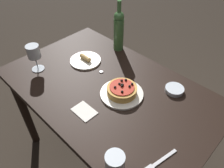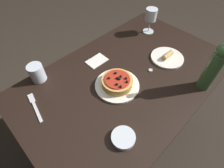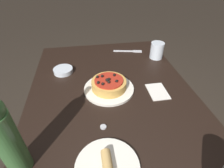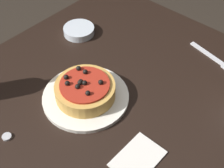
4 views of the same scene
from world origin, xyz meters
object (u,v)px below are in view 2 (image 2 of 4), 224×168
(pizza, at_px, (117,82))
(water_cup, at_px, (37,73))
(wine_bottle, at_px, (214,66))
(side_bowl, at_px, (123,138))
(dining_table, at_px, (127,87))
(side_plate, at_px, (167,57))
(fork, at_px, (35,105))
(wine_glass, at_px, (151,16))
(dinner_plate, at_px, (117,85))
(bottle_cap, at_px, (151,70))

(pizza, relative_size, water_cup, 1.66)
(wine_bottle, height_order, water_cup, wine_bottle)
(side_bowl, bearing_deg, dining_table, -141.04)
(pizza, height_order, side_plate, pizza)
(fork, bearing_deg, wine_glass, -78.05)
(dinner_plate, xyz_separation_m, side_plate, (-0.38, 0.06, 0.00))
(fork, height_order, bottle_cap, bottle_cap)
(wine_glass, xyz_separation_m, side_plate, (0.15, 0.27, -0.12))
(bottle_cap, bearing_deg, pizza, -13.89)
(wine_glass, distance_m, wine_bottle, 0.57)
(bottle_cap, bearing_deg, dining_table, -28.31)
(dining_table, relative_size, wine_glass, 7.31)
(dinner_plate, distance_m, fork, 0.43)
(water_cup, distance_m, side_plate, 0.77)
(dinner_plate, xyz_separation_m, wine_glass, (-0.53, -0.20, 0.12))
(dining_table, bearing_deg, dinner_plate, 6.34)
(pizza, xyz_separation_m, bottle_cap, (-0.22, 0.06, -0.03))
(side_bowl, bearing_deg, water_cup, -82.06)
(dinner_plate, bearing_deg, water_cup, -51.28)
(dinner_plate, bearing_deg, wine_glass, -159.20)
(side_plate, xyz_separation_m, bottle_cap, (0.16, -0.01, -0.01))
(dinner_plate, relative_size, wine_bottle, 0.70)
(water_cup, relative_size, side_plate, 0.49)
(dining_table, relative_size, side_bowl, 11.88)
(wine_glass, relative_size, side_plate, 0.85)
(pizza, distance_m, side_bowl, 0.30)
(fork, xyz_separation_m, side_plate, (-0.77, 0.26, 0.01))
(wine_bottle, xyz_separation_m, side_bowl, (0.53, -0.10, -0.14))
(water_cup, bearing_deg, pizza, 128.70)
(wine_glass, relative_size, wine_bottle, 0.50)
(dining_table, distance_m, bottle_cap, 0.18)
(wine_bottle, bearing_deg, water_cup, -47.82)
(fork, distance_m, bottle_cap, 0.66)
(pizza, distance_m, wine_glass, 0.58)
(dining_table, height_order, water_cup, water_cup)
(side_plate, distance_m, bottle_cap, 0.16)
(wine_glass, bearing_deg, dinner_plate, 20.80)
(pizza, relative_size, side_plate, 0.82)
(wine_bottle, relative_size, side_bowl, 3.27)
(dinner_plate, bearing_deg, fork, -27.38)
(wine_glass, distance_m, side_plate, 0.33)
(fork, bearing_deg, dinner_plate, -105.67)
(dinner_plate, bearing_deg, side_plate, 170.68)
(wine_bottle, relative_size, fork, 1.82)
(pizza, xyz_separation_m, fork, (0.38, -0.20, -0.03))
(wine_bottle, xyz_separation_m, side_plate, (-0.05, -0.26, -0.14))
(pizza, height_order, wine_glass, wine_glass)
(fork, xyz_separation_m, bottle_cap, (-0.61, 0.26, 0.00))
(dining_table, height_order, side_bowl, side_bowl)
(wine_glass, xyz_separation_m, wine_bottle, (0.20, 0.53, 0.02))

